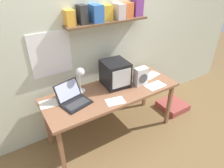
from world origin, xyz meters
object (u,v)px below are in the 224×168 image
corner_desk (112,95)px  juice_glass (139,73)px  desk_lamp (80,76)px  loose_paper_near_monitor (48,104)px  space_heater (141,76)px  floor_cushion (172,106)px  crt_monitor (115,74)px  laptop (73,98)px  loose_paper_near_laptop (155,86)px  printed_handout (151,75)px  open_notebook (115,101)px

corner_desk → juice_glass: size_ratio=13.10×
desk_lamp → loose_paper_near_monitor: desk_lamp is taller
space_heater → floor_cushion: size_ratio=0.58×
crt_monitor → laptop: (-0.62, -0.07, -0.11)m
crt_monitor → juice_glass: bearing=5.6°
corner_desk → loose_paper_near_monitor: (-0.76, 0.16, 0.06)m
juice_glass → space_heater: size_ratio=0.56×
crt_monitor → desk_lamp: 0.47m
juice_glass → loose_paper_near_laptop: size_ratio=0.49×
printed_handout → loose_paper_near_laptop: same height
printed_handout → floor_cushion: size_ratio=0.73×
juice_glass → loose_paper_near_laptop: bearing=-83.8°
crt_monitor → printed_handout: (0.57, -0.06, -0.16)m
desk_lamp → juice_glass: desk_lamp is taller
open_notebook → loose_paper_near_monitor: bearing=151.2°
laptop → loose_paper_near_laptop: bearing=-26.4°
laptop → juice_glass: (1.02, 0.08, 0.00)m
printed_handout → floor_cushion: bearing=-13.9°
loose_paper_near_monitor → loose_paper_near_laptop: 1.35m
corner_desk → laptop: size_ratio=4.56×
crt_monitor → laptop: size_ratio=0.95×
space_heater → loose_paper_near_laptop: space_heater is taller
corner_desk → laptop: 0.52m
loose_paper_near_monitor → loose_paper_near_laptop: (1.31, -0.36, 0.00)m
loose_paper_near_laptop → open_notebook: size_ratio=1.09×
crt_monitor → desk_lamp: (-0.46, 0.04, 0.08)m
space_heater → crt_monitor: bearing=151.1°
crt_monitor → loose_paper_near_laptop: 0.55m
crt_monitor → space_heater: bearing=-25.0°
corner_desk → loose_paper_near_laptop: size_ratio=6.46×
laptop → printed_handout: (1.19, 0.01, -0.05)m
space_heater → loose_paper_near_monitor: bearing=170.4°
printed_handout → crt_monitor: bearing=174.1°
desk_lamp → floor_cushion: (1.50, -0.22, -0.90)m
crt_monitor → space_heater: size_ratio=1.54×
laptop → floor_cushion: bearing=-17.4°
crt_monitor → space_heater: 0.34m
corner_desk → printed_handout: printed_handout is taller
space_heater → corner_desk: bearing=172.9°
desk_lamp → space_heater: (0.75, -0.21, -0.13)m
open_notebook → juice_glass: bearing=28.4°
desk_lamp → loose_paper_near_monitor: (-0.41, 0.01, -0.24)m
desk_lamp → open_notebook: desk_lamp is taller
corner_desk → printed_handout: bearing=4.1°
corner_desk → laptop: bearing=175.6°
loose_paper_near_monitor → loose_paper_near_laptop: same height
printed_handout → open_notebook: (-0.78, -0.26, 0.00)m
desk_lamp → loose_paper_near_laptop: 0.99m
juice_glass → loose_paper_near_monitor: juice_glass is taller
loose_paper_near_laptop → open_notebook: 0.64m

